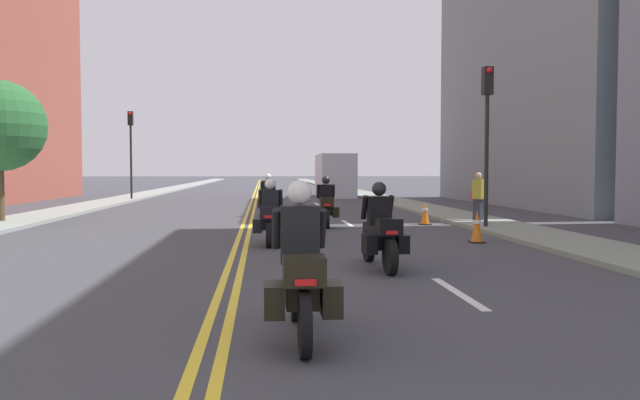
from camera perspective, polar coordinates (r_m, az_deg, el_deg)
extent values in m
plane|color=#3D3E44|center=(48.86, -5.79, 0.63)|extent=(264.00, 264.00, 0.00)
cube|color=gray|center=(49.54, -14.73, 0.65)|extent=(2.13, 144.00, 0.12)
cube|color=gray|center=(49.38, 3.18, 0.73)|extent=(2.13, 144.00, 0.12)
cube|color=yellow|center=(48.86, -5.93, 0.63)|extent=(0.12, 132.00, 0.01)
cube|color=yellow|center=(48.86, -5.65, 0.63)|extent=(0.12, 132.00, 0.01)
cube|color=silver|center=(9.42, 12.33, -8.16)|extent=(0.14, 2.40, 0.01)
cube|color=silver|center=(15.19, 5.49, -3.98)|extent=(0.14, 2.40, 0.01)
cube|color=silver|center=(21.08, 2.47, -2.09)|extent=(0.14, 2.40, 0.01)
cube|color=silver|center=(27.03, 0.77, -1.03)|extent=(0.14, 2.40, 0.01)
cube|color=silver|center=(32.99, -0.31, -0.35)|extent=(0.14, 2.40, 0.01)
cube|color=silver|center=(38.96, -1.06, 0.12)|extent=(0.14, 2.40, 0.01)
cube|color=silver|center=(44.94, -1.61, 0.47)|extent=(0.14, 2.40, 0.01)
cube|color=silver|center=(50.93, -2.03, 0.73)|extent=(0.14, 2.40, 0.01)
cube|color=silver|center=(56.92, -2.37, 0.94)|extent=(0.14, 2.40, 0.01)
cube|color=slate|center=(35.47, 22.32, 13.06)|extent=(8.68, 19.44, 16.52)
cylinder|color=black|center=(7.51, -2.22, -8.44)|extent=(0.11, 0.64, 0.64)
cylinder|color=black|center=(6.05, -1.39, -11.17)|extent=(0.11, 0.64, 0.64)
cube|color=silver|center=(7.45, -2.22, -5.87)|extent=(0.14, 0.32, 0.04)
cube|color=black|center=(6.72, -1.85, -7.33)|extent=(0.33, 1.14, 0.40)
cube|color=black|center=(6.03, -1.44, -6.38)|extent=(0.40, 0.36, 0.28)
cube|color=red|center=(5.85, -1.31, -7.45)|extent=(0.20, 0.03, 0.06)
cube|color=black|center=(6.29, -4.16, -8.97)|extent=(0.20, 0.44, 0.32)
cube|color=black|center=(6.33, 0.98, -8.89)|extent=(0.20, 0.44, 0.32)
cube|color=#B2C1CC|center=(7.14, -2.10, -3.66)|extent=(0.36, 0.12, 0.36)
cube|color=black|center=(6.60, -1.83, -3.14)|extent=(0.40, 0.26, 0.60)
cylinder|color=black|center=(6.74, -3.95, -2.60)|extent=(0.10, 0.28, 0.45)
cylinder|color=black|center=(6.77, 0.12, -2.57)|extent=(0.10, 0.28, 0.45)
sphere|color=white|center=(6.60, -1.85, 0.68)|extent=(0.26, 0.26, 0.26)
cylinder|color=black|center=(12.31, 4.39, -4.10)|extent=(0.17, 0.63, 0.63)
cylinder|color=black|center=(10.73, 6.35, -5.11)|extent=(0.17, 0.63, 0.63)
cube|color=silver|center=(12.27, 4.39, -2.55)|extent=(0.16, 0.33, 0.04)
cube|color=black|center=(11.49, 5.31, -3.18)|extent=(0.39, 1.26, 0.40)
cube|color=black|center=(10.75, 6.25, -2.41)|extent=(0.42, 0.38, 0.28)
cube|color=red|center=(10.58, 6.51, -2.94)|extent=(0.20, 0.04, 0.06)
cube|color=black|center=(10.96, 4.50, -3.99)|extent=(0.23, 0.45, 0.32)
cube|color=black|center=(11.10, 7.32, -3.92)|extent=(0.23, 0.45, 0.32)
cube|color=#B2C1CC|center=(11.96, 4.72, -1.12)|extent=(0.37, 0.14, 0.36)
cube|color=black|center=(11.40, 5.38, -0.95)|extent=(0.41, 0.28, 0.50)
cylinder|color=black|center=(11.49, 4.04, -0.67)|extent=(0.12, 0.29, 0.45)
cylinder|color=black|center=(11.60, 6.35, -0.65)|extent=(0.12, 0.29, 0.45)
sphere|color=black|center=(11.41, 5.35, 1.02)|extent=(0.26, 0.26, 0.26)
cylinder|color=black|center=(16.04, -4.37, -2.55)|extent=(0.15, 0.61, 0.60)
cylinder|color=black|center=(14.42, -4.62, -3.14)|extent=(0.15, 0.61, 0.60)
cube|color=silver|center=(16.01, -4.37, -1.41)|extent=(0.16, 0.33, 0.04)
cube|color=black|center=(15.21, -4.49, -1.78)|extent=(0.39, 1.25, 0.40)
cube|color=black|center=(14.46, -4.61, -1.14)|extent=(0.42, 0.38, 0.28)
cube|color=red|center=(14.28, -4.65, -1.51)|extent=(0.20, 0.04, 0.06)
cube|color=black|center=(14.74, -5.66, -2.32)|extent=(0.22, 0.45, 0.32)
cube|color=black|center=(14.72, -3.48, -2.32)|extent=(0.22, 0.45, 0.32)
cube|color=#B2C1CC|center=(15.70, -4.42, -0.25)|extent=(0.37, 0.14, 0.36)
cube|color=black|center=(15.13, -4.51, -0.07)|extent=(0.41, 0.28, 0.52)
cylinder|color=black|center=(15.29, -5.38, 0.15)|extent=(0.11, 0.29, 0.45)
cylinder|color=black|center=(15.27, -3.58, 0.15)|extent=(0.11, 0.29, 0.45)
sphere|color=white|center=(15.14, -4.51, 1.45)|extent=(0.26, 0.26, 0.26)
cylinder|color=black|center=(20.63, 0.43, -1.37)|extent=(0.16, 0.61, 0.60)
cylinder|color=black|center=(19.13, 0.65, -1.69)|extent=(0.16, 0.61, 0.60)
cube|color=silver|center=(20.61, 0.43, -0.48)|extent=(0.16, 0.33, 0.04)
cube|color=black|center=(19.86, 0.54, -0.72)|extent=(0.38, 1.16, 0.40)
cube|color=black|center=(19.17, 0.64, -0.19)|extent=(0.42, 0.38, 0.28)
cube|color=red|center=(18.99, 0.67, -0.46)|extent=(0.20, 0.04, 0.06)
cube|color=black|center=(19.40, -0.22, -1.10)|extent=(0.22, 0.45, 0.32)
cube|color=black|center=(19.43, 1.43, -1.09)|extent=(0.22, 0.45, 0.32)
cube|color=#B2C1CC|center=(20.32, 0.47, 0.43)|extent=(0.37, 0.14, 0.36)
cube|color=black|center=(19.79, 0.54, 0.63)|extent=(0.41, 0.28, 0.54)
cylinder|color=black|center=(19.92, -0.17, 0.79)|extent=(0.11, 0.29, 0.45)
cylinder|color=black|center=(19.95, 1.21, 0.79)|extent=(0.11, 0.29, 0.45)
sphere|color=black|center=(19.81, 0.54, 1.82)|extent=(0.26, 0.26, 0.26)
cylinder|color=black|center=(25.17, -4.67, -0.62)|extent=(0.14, 0.62, 0.62)
cylinder|color=black|center=(23.71, -4.73, -0.82)|extent=(0.14, 0.62, 0.62)
cube|color=silver|center=(25.15, -4.67, 0.14)|extent=(0.15, 0.32, 0.04)
cube|color=black|center=(24.43, -4.70, -0.06)|extent=(0.35, 1.12, 0.40)
cube|color=black|center=(23.76, -4.73, 0.39)|extent=(0.41, 0.37, 0.28)
cube|color=red|center=(23.58, -4.74, 0.18)|extent=(0.20, 0.04, 0.06)
cube|color=black|center=(24.00, -5.38, -0.35)|extent=(0.21, 0.44, 0.32)
cube|color=black|center=(23.99, -4.05, -0.35)|extent=(0.21, 0.44, 0.32)
cube|color=#B2C1CC|center=(24.88, -4.68, 0.87)|extent=(0.36, 0.13, 0.36)
cube|color=black|center=(24.36, -4.71, 1.08)|extent=(0.41, 0.27, 0.57)
cylinder|color=black|center=(24.51, -5.26, 1.20)|extent=(0.11, 0.28, 0.45)
cylinder|color=black|center=(24.50, -4.14, 1.20)|extent=(0.11, 0.28, 0.45)
sphere|color=white|center=(24.38, -4.71, 2.08)|extent=(0.26, 0.26, 0.26)
cube|color=black|center=(15.90, 13.96, -3.71)|extent=(0.35, 0.35, 0.03)
cone|color=orange|center=(15.86, 13.98, -2.26)|extent=(0.28, 0.28, 0.78)
cylinder|color=white|center=(15.86, 13.98, -1.92)|extent=(0.19, 0.19, 0.08)
cube|color=black|center=(20.78, 9.45, -2.17)|extent=(0.35, 0.35, 0.03)
cone|color=orange|center=(20.75, 9.46, -1.11)|extent=(0.28, 0.28, 0.74)
cylinder|color=white|center=(20.75, 9.46, -0.86)|extent=(0.19, 0.19, 0.08)
cylinder|color=black|center=(19.11, 14.78, 3.33)|extent=(0.12, 0.12, 4.01)
cube|color=black|center=(19.28, 14.87, 10.35)|extent=(0.28, 0.28, 0.80)
sphere|color=red|center=(19.18, 15.04, 11.23)|extent=(0.18, 0.18, 0.18)
cylinder|color=black|center=(38.01, -16.67, 3.24)|extent=(0.12, 0.12, 4.39)
cube|color=black|center=(38.12, -16.73, 7.06)|extent=(0.28, 0.28, 0.80)
sphere|color=red|center=(38.00, -16.78, 7.50)|extent=(0.18, 0.18, 0.18)
cube|color=#262835|center=(21.53, 14.07, -0.99)|extent=(0.32, 0.34, 0.82)
cube|color=#A49B30|center=(21.49, 14.10, 0.96)|extent=(0.39, 0.42, 0.65)
sphere|color=tan|center=(21.48, 14.11, 2.14)|extent=(0.22, 0.22, 0.22)
cube|color=#AD2E3E|center=(21.63, 13.62, 0.38)|extent=(0.17, 0.19, 0.24)
cylinder|color=#4B3A24|center=(23.03, -26.87, 0.72)|extent=(0.24, 0.24, 2.17)
cube|color=silver|center=(44.30, 0.93, 1.85)|extent=(2.00, 1.80, 2.20)
cube|color=silver|center=(41.31, 1.37, 2.20)|extent=(2.20, 5.20, 2.80)
cylinder|color=black|center=(43.92, 0.98, 1.00)|extent=(2.00, 0.90, 0.90)
cylinder|color=black|center=(39.75, 1.63, 0.81)|extent=(2.00, 0.90, 0.90)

